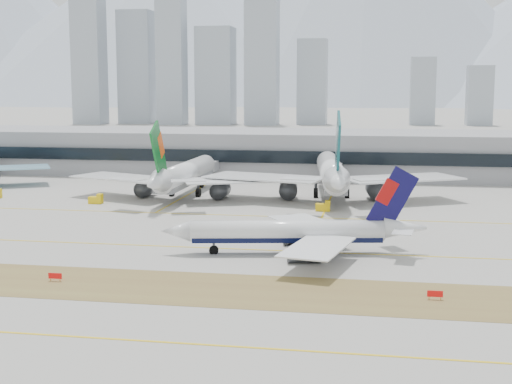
% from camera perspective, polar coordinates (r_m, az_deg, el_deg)
% --- Properties ---
extents(ground, '(3000.00, 3000.00, 0.00)m').
position_cam_1_polar(ground, '(139.55, -3.00, -4.06)').
color(ground, gray).
rests_on(ground, ground).
extents(apron_markings, '(360.00, 122.22, 0.06)m').
position_cam_1_polar(apron_markings, '(89.67, -10.78, -11.27)').
color(apron_markings, brown).
rests_on(apron_markings, ground).
extents(taxiing_airliner, '(48.12, 41.34, 16.25)m').
position_cam_1_polar(taxiing_airliner, '(129.59, 3.29, -3.25)').
color(taxiing_airliner, white).
rests_on(taxiing_airliner, ground).
extents(widebody_eva, '(63.07, 61.46, 22.47)m').
position_cam_1_polar(widebody_eva, '(197.64, -5.81, 1.32)').
color(widebody_eva, white).
rests_on(widebody_eva, ground).
extents(widebody_cathay, '(69.87, 68.80, 25.06)m').
position_cam_1_polar(widebody_cathay, '(195.21, 6.09, 1.43)').
color(widebody_cathay, white).
rests_on(widebody_cathay, ground).
extents(terminal, '(280.00, 43.10, 15.00)m').
position_cam_1_polar(terminal, '(250.60, 2.79, 3.18)').
color(terminal, gray).
rests_on(terminal, ground).
extents(hold_sign_left, '(2.20, 0.15, 1.35)m').
position_cam_1_polar(hold_sign_left, '(115.92, -15.78, -6.49)').
color(hold_sign_left, red).
rests_on(hold_sign_left, ground).
extents(hold_sign_right, '(2.20, 0.15, 1.35)m').
position_cam_1_polar(hold_sign_right, '(105.33, 14.13, -7.92)').
color(hold_sign_right, red).
rests_on(hold_sign_right, ground).
extents(gse_b, '(3.55, 2.00, 2.60)m').
position_cam_1_polar(gse_b, '(190.56, -12.66, -0.59)').
color(gse_b, yellow).
rests_on(gse_b, ground).
extents(gse_c, '(3.55, 2.00, 2.60)m').
position_cam_1_polar(gse_c, '(175.46, 5.42, -1.18)').
color(gse_c, yellow).
rests_on(gse_c, ground).
extents(city_skyline, '(342.00, 49.80, 140.00)m').
position_cam_1_polar(city_skyline, '(602.47, -3.44, 10.18)').
color(city_skyline, '#99A3AE').
rests_on(city_skyline, ground).
extents(mountain_ridge, '(2830.00, 1120.00, 470.00)m').
position_cam_1_polar(mountain_ridge, '(1544.56, 10.11, 13.82)').
color(mountain_ridge, '#9EA8B7').
rests_on(mountain_ridge, ground).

